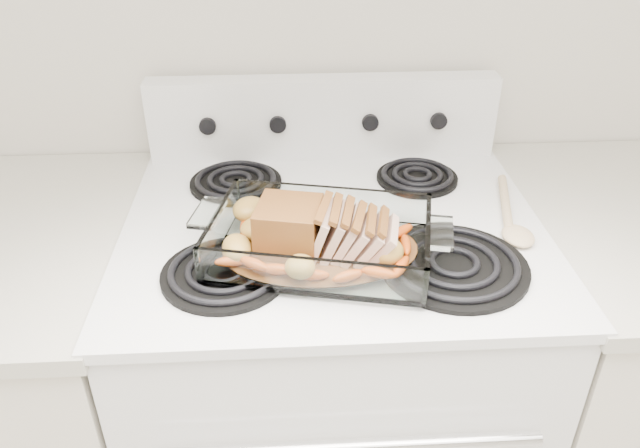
{
  "coord_description": "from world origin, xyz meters",
  "views": [
    {
      "loc": [
        -0.08,
        0.66,
        1.54
      ],
      "look_at": [
        -0.03,
        1.56,
        0.99
      ],
      "focal_mm": 35.0,
      "sensor_mm": 36.0,
      "label": 1
    }
  ],
  "objects": [
    {
      "name": "counter_right",
      "position": [
        0.67,
        1.66,
        0.47
      ],
      "size": [
        0.58,
        0.68,
        0.93
      ],
      "color": "silver",
      "rests_on": "ground"
    },
    {
      "name": "electric_range",
      "position": [
        0.0,
        1.66,
        0.48
      ],
      "size": [
        0.78,
        0.7,
        1.12
      ],
      "color": "white",
      "rests_on": "ground"
    },
    {
      "name": "pork_roast",
      "position": [
        -0.04,
        1.54,
        0.99
      ],
      "size": [
        0.23,
        0.1,
        0.08
      ],
      "rotation": [
        0.0,
        0.0,
        0.06
      ],
      "color": "brown",
      "rests_on": "baking_dish"
    },
    {
      "name": "wooden_spoon",
      "position": [
        0.33,
        1.62,
        0.94
      ],
      "size": [
        0.08,
        0.26,
        0.02
      ],
      "rotation": [
        0.0,
        0.0,
        -0.24
      ],
      "color": "#BFA78F",
      "rests_on": "electric_range"
    },
    {
      "name": "roast_vegetables",
      "position": [
        -0.03,
        1.57,
        0.97
      ],
      "size": [
        0.35,
        0.19,
        0.04
      ],
      "rotation": [
        0.0,
        0.0,
        0.08
      ],
      "color": "#D74D19",
      "rests_on": "baking_dish"
    },
    {
      "name": "counter_left",
      "position": [
        -0.67,
        1.66,
        0.47
      ],
      "size": [
        0.58,
        0.68,
        0.93
      ],
      "color": "silver",
      "rests_on": "ground"
    },
    {
      "name": "baking_dish",
      "position": [
        -0.03,
        1.54,
        0.96
      ],
      "size": [
        0.36,
        0.24,
        0.07
      ],
      "rotation": [
        0.0,
        0.0,
        -0.22
      ],
      "color": "white",
      "rests_on": "electric_range"
    }
  ]
}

